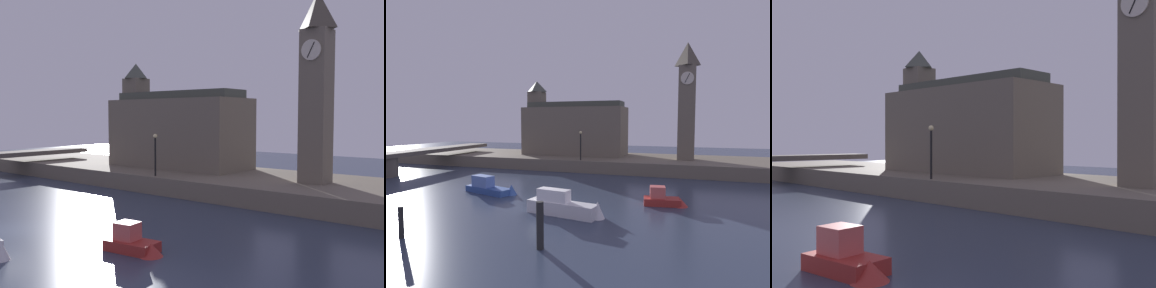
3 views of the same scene
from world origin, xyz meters
TOP-DOWN VIEW (x-y plane):
  - ground_plane at (0.00, 0.00)m, footprint 120.00×120.00m
  - far_embankment at (0.00, 20.00)m, footprint 70.00×12.00m
  - clock_tower at (10.47, 19.65)m, footprint 2.23×2.28m
  - parliament_hall at (-5.38, 21.31)m, footprint 14.64×6.13m
  - streetlamp at (-1.96, 14.75)m, footprint 0.36×0.36m
  - boat_dinghy_red at (9.03, 1.87)m, footprint 3.43×1.71m

SIDE VIEW (x-z plane):
  - ground_plane at x=0.00m, z-range 0.00..0.00m
  - boat_dinghy_red at x=9.03m, z-range -0.28..1.17m
  - far_embankment at x=0.00m, z-range 0.00..1.50m
  - streetlamp at x=-1.96m, z-range 1.97..5.62m
  - parliament_hall at x=-5.38m, z-range -0.15..10.78m
  - clock_tower at x=10.47m, z-range 1.75..16.39m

